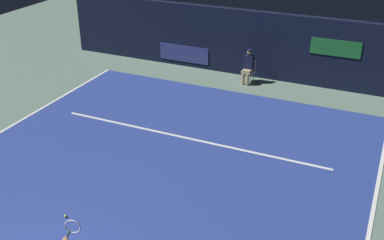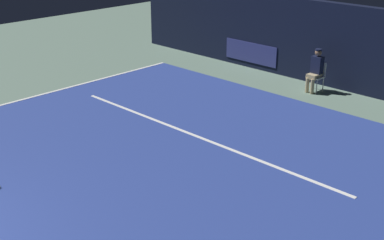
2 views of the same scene
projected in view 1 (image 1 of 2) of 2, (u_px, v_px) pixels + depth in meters
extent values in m
plane|color=slate|center=(155.00, 174.00, 12.73)|extent=(32.62, 32.62, 0.00)
cube|color=navy|center=(155.00, 174.00, 12.73)|extent=(11.04, 12.25, 0.01)
cube|color=white|center=(370.00, 228.00, 10.71)|extent=(0.10, 12.25, 0.01)
cube|color=white|center=(188.00, 138.00, 14.47)|extent=(8.61, 0.10, 0.01)
cube|color=black|center=(251.00, 44.00, 18.69)|extent=(16.14, 0.30, 2.60)
cube|color=navy|center=(184.00, 54.00, 19.94)|extent=(2.20, 0.04, 0.70)
cube|color=#1E6B2D|center=(336.00, 48.00, 17.24)|extent=(1.80, 0.04, 0.60)
cylinder|color=black|center=(67.00, 237.00, 8.45)|extent=(0.11, 0.30, 0.03)
torus|color=#B2B2B7|center=(73.00, 227.00, 8.70)|extent=(0.30, 0.11, 0.30)
cube|color=white|center=(248.00, 71.00, 18.32)|extent=(0.46, 0.42, 0.04)
cube|color=white|center=(250.00, 64.00, 18.37)|extent=(0.42, 0.05, 0.42)
cylinder|color=#B2B2B7|center=(242.00, 78.00, 18.36)|extent=(0.03, 0.03, 0.46)
cylinder|color=#B2B2B7|center=(251.00, 79.00, 18.21)|extent=(0.03, 0.03, 0.46)
cylinder|color=#B2B2B7|center=(245.00, 75.00, 18.63)|extent=(0.03, 0.03, 0.46)
cylinder|color=#B2B2B7|center=(254.00, 76.00, 18.48)|extent=(0.03, 0.03, 0.46)
cube|color=tan|center=(247.00, 71.00, 18.23)|extent=(0.34, 0.41, 0.14)
cylinder|color=tan|center=(243.00, 79.00, 18.25)|extent=(0.11, 0.11, 0.46)
cylinder|color=tan|center=(248.00, 80.00, 18.18)|extent=(0.11, 0.11, 0.46)
cube|color=#141933|center=(249.00, 62.00, 18.18)|extent=(0.35, 0.23, 0.52)
sphere|color=#8C6647|center=(249.00, 52.00, 18.01)|extent=(0.20, 0.20, 0.20)
cylinder|color=#141933|center=(250.00, 50.00, 17.97)|extent=(0.19, 0.19, 0.04)
sphere|color=#CCE033|center=(65.00, 216.00, 11.05)|extent=(0.07, 0.07, 0.07)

